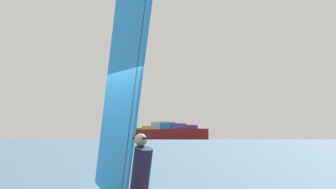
# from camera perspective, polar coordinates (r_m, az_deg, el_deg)

# --- Properties ---
(windsurfer) EXTENTS (1.31, 3.69, 4.43)m
(windsurfer) POSITION_cam_1_polar(r_m,az_deg,el_deg) (10.78, -3.42, -4.32)
(windsurfer) COLOR red
(windsurfer) RESTS_ON ground_plane
(cargo_ship) EXTENTS (105.00, 208.03, 40.59)m
(cargo_ship) POSITION_cam_1_polar(r_m,az_deg,el_deg) (858.30, -1.16, -3.61)
(cargo_ship) COLOR maroon
(cargo_ship) RESTS_ON ground_plane
(distant_headland) EXTENTS (744.41, 564.39, 27.04)m
(distant_headland) POSITION_cam_1_polar(r_m,az_deg,el_deg) (1586.01, -5.77, -3.72)
(distant_headland) COLOR #60665B
(distant_headland) RESTS_ON ground_plane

